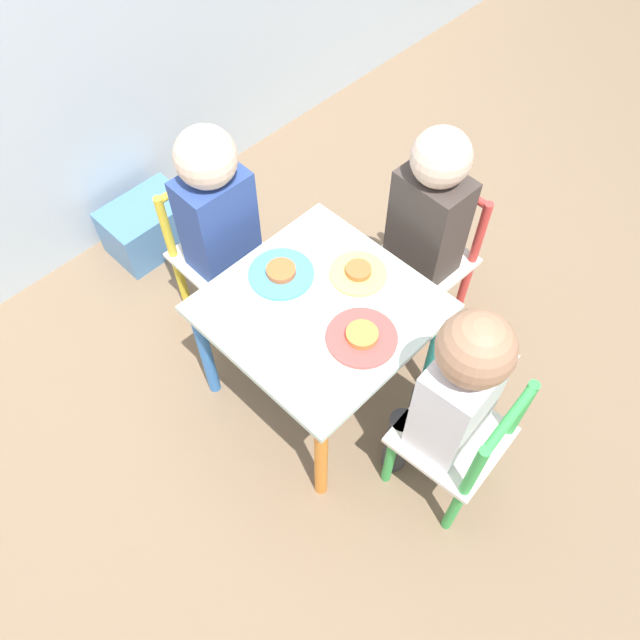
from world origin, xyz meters
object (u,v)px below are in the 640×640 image
at_px(plate_back, 281,273).
at_px(storage_bin, 149,225).
at_px(chair_yellow, 217,255).
at_px(plate_right, 358,273).
at_px(plate_front, 362,337).
at_px(child_front, 453,392).
at_px(kids_table, 320,321).
at_px(child_right, 425,222).
at_px(chair_red, 428,259).
at_px(child_back, 220,218).
at_px(chair_green, 458,443).

bearing_deg(plate_back, storage_bin, 89.81).
bearing_deg(storage_bin, chair_yellow, -88.90).
distance_m(plate_right, plate_front, 0.21).
bearing_deg(chair_yellow, plate_back, -90.57).
bearing_deg(child_front, kids_table, -90.00).
xyz_separation_m(kids_table, child_right, (0.41, -0.02, 0.09)).
distance_m(child_right, child_front, 0.55).
bearing_deg(storage_bin, child_right, -65.45).
bearing_deg(chair_red, child_back, -130.65).
relative_size(child_back, storage_bin, 2.50).
bearing_deg(plate_front, storage_bin, 89.87).
height_order(child_front, plate_front, child_front).
distance_m(kids_table, storage_bin, 0.92).
height_order(chair_yellow, chair_red, same).
height_order(child_front, storage_bin, child_front).
height_order(child_back, plate_back, child_back).
distance_m(chair_yellow, chair_red, 0.68).
bearing_deg(chair_yellow, chair_red, -45.60).
bearing_deg(storage_bin, kids_table, -90.15).
bearing_deg(plate_right, child_front, -106.14).
bearing_deg(child_right, storage_bin, -153.01).
bearing_deg(child_front, plate_back, -91.08).
bearing_deg(storage_bin, chair_green, -88.68).
xyz_separation_m(chair_yellow, chair_green, (0.02, -0.95, 0.00)).
xyz_separation_m(child_front, plate_right, (0.12, 0.41, -0.01)).
bearing_deg(child_back, plate_back, -90.70).
relative_size(child_right, plate_right, 4.87).
distance_m(child_front, plate_front, 0.27).
height_order(child_front, plate_back, child_front).
distance_m(kids_table, plate_back, 0.17).
xyz_separation_m(chair_yellow, storage_bin, (-0.01, 0.41, -0.16)).
xyz_separation_m(chair_red, storage_bin, (-0.47, 0.90, -0.16)).
xyz_separation_m(child_right, plate_front, (-0.41, -0.13, -0.01)).
relative_size(child_back, child_right, 0.99).
bearing_deg(storage_bin, plate_front, -90.13).
xyz_separation_m(kids_table, plate_right, (0.15, 0.00, 0.08)).
height_order(child_back, plate_right, child_back).
relative_size(chair_green, plate_right, 3.25).
xyz_separation_m(chair_red, child_back, (-0.46, 0.43, 0.21)).
height_order(chair_green, plate_front, chair_green).
height_order(chair_red, plate_front, chair_red).
bearing_deg(child_front, child_right, -138.25).
relative_size(kids_table, plate_front, 2.94).
xyz_separation_m(child_back, storage_bin, (-0.01, 0.47, -0.37)).
xyz_separation_m(kids_table, plate_back, (0.00, 0.15, 0.08)).
bearing_deg(plate_back, chair_green, -86.90).
relative_size(chair_red, plate_front, 2.79).
bearing_deg(plate_back, child_right, -21.93).
height_order(plate_right, storage_bin, plate_right).
bearing_deg(chair_green, storage_bin, -92.75).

